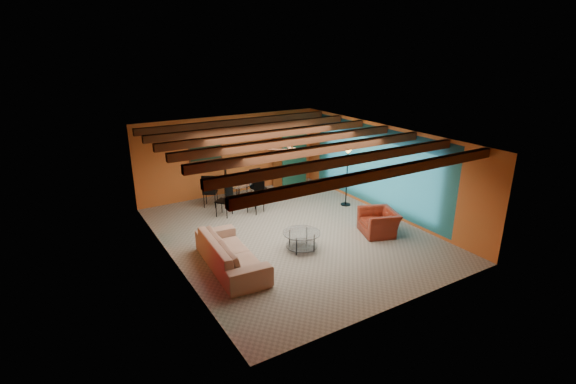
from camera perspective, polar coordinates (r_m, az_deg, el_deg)
room at (r=11.02m, az=0.24°, el=5.82°), size 6.52×8.01×2.71m
sofa at (r=9.96m, az=-7.67°, el=-8.11°), size 1.15×2.60×0.74m
armchair at (r=11.84m, az=12.12°, el=-3.99°), size 1.18×1.26×0.67m
coffee_table at (r=10.74m, az=1.86°, el=-6.59°), size 1.10×1.10×0.48m
dining_table at (r=13.52m, az=-7.04°, el=0.23°), size 2.22×2.22×1.09m
armoire at (r=15.42m, az=0.28°, el=4.70°), size 1.30×0.87×2.08m
floor_lamp at (r=13.54m, az=7.94°, el=2.11°), size 0.51×0.51×1.94m
ceiling_fan at (r=10.92m, az=0.55°, el=5.70°), size 1.50×1.50×0.44m
painting at (r=14.19m, az=-11.08°, el=5.59°), size 1.05×0.03×0.65m
potted_plant at (r=15.15m, az=0.28°, el=9.44°), size 0.58×0.55×0.51m
vase at (r=13.33m, az=-7.15°, el=2.83°), size 0.23×0.23×0.19m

